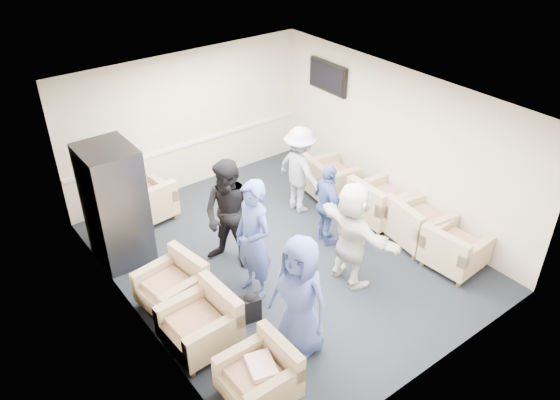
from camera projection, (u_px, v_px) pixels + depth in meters
floor at (283, 256)px, 9.04m from camera, size 6.00×6.00×0.00m
ceiling at (284, 102)px, 7.61m from camera, size 6.00×6.00×0.00m
back_wall at (188, 122)px, 10.35m from camera, size 5.00×0.02×2.70m
front_wall at (441, 291)px, 6.29m from camera, size 5.00×0.02×2.70m
left_wall at (130, 245)px, 7.05m from camera, size 0.02×6.00×2.70m
right_wall at (396, 142)px, 9.60m from camera, size 0.02×6.00×2.70m
chair_rail at (190, 143)px, 10.58m from camera, size 4.98×0.04×0.06m
tv at (328, 77)px, 10.42m from camera, size 0.10×1.00×0.58m
armchair_left_near at (262, 376)px, 6.53m from camera, size 0.80×0.80×0.64m
armchair_left_mid at (203, 324)px, 7.22m from camera, size 0.91×0.91×0.70m
armchair_left_far at (175, 286)px, 7.90m from camera, size 0.93×0.93×0.65m
armchair_right_near at (453, 251)px, 8.60m from camera, size 0.89×0.89×0.67m
armchair_right_midnear at (416, 225)px, 9.17m from camera, size 1.00×1.00×0.71m
armchair_right_midfar at (378, 204)px, 9.73m from camera, size 0.93×0.93×0.72m
armchair_right_far at (326, 179)px, 10.51m from camera, size 0.98×0.98×0.70m
armchair_corner at (149, 204)px, 9.78m from camera, size 0.92×0.92×0.67m
vending_machine at (115, 205)px, 8.53m from camera, size 0.80×0.94×1.98m
backpack at (250, 306)px, 7.68m from camera, size 0.31×0.25×0.47m
pillow at (261, 367)px, 6.44m from camera, size 0.41×0.48×0.12m
person_front_left at (300, 297)px, 6.89m from camera, size 0.76×0.98×1.77m
person_mid_left at (253, 240)px, 7.79m from camera, size 0.49×0.72×1.90m
person_back_left at (230, 215)px, 8.40m from camera, size 1.04×1.12×1.84m
person_back_right at (300, 170)px, 9.82m from camera, size 0.67×1.10×1.65m
person_mid_right at (328, 205)px, 8.98m from camera, size 0.60×0.94×1.49m
person_front_right at (352, 234)px, 8.09m from camera, size 0.51×1.60×1.72m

